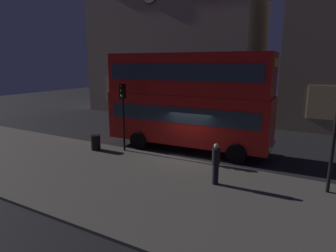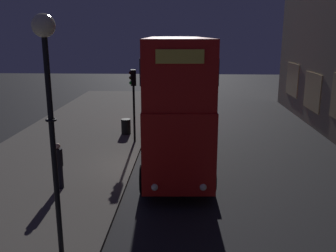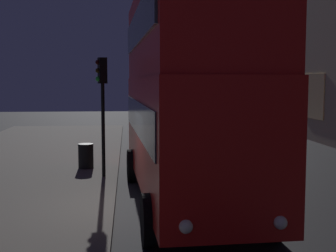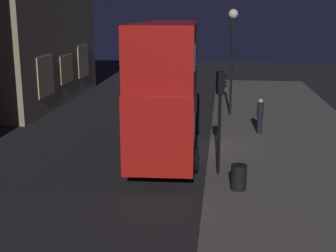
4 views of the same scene
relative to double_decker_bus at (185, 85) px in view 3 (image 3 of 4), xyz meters
The scene contains 4 objects.
ground_plane 3.56m from the double_decker_bus, 60.49° to the right, with size 80.00×80.00×0.00m, color #232326.
double_decker_bus is the anchor object (origin of this frame).
traffic_light_near_kerb 3.84m from the double_decker_bus, 141.65° to the right, with size 0.38×0.40×3.97m.
litter_bin 6.13m from the double_decker_bus, 146.02° to the right, with size 0.56×0.56×0.90m, color black.
Camera 3 is at (11.61, -0.22, 3.30)m, focal length 49.08 mm.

